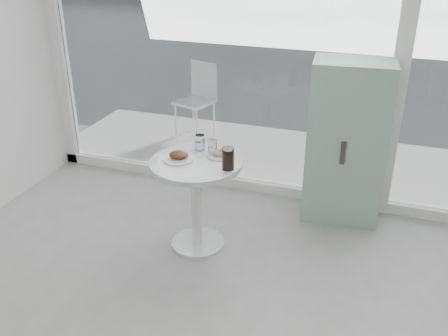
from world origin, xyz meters
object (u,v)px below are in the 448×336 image
at_px(water_tumbler_b, 213,148).
at_px(main_table, 196,186).
at_px(patio_chair, 198,95).
at_px(cola_glass, 228,159).
at_px(plate_fritter, 179,156).
at_px(mint_cabinet, 346,143).
at_px(water_tumbler_a, 200,143).
at_px(plate_donut, 220,154).

bearing_deg(water_tumbler_b, main_table, -116.66).
relative_size(patio_chair, cola_glass, 5.21).
xyz_separation_m(water_tumbler_b, cola_glass, (0.20, -0.21, 0.03)).
height_order(plate_fritter, cola_glass, cola_glass).
relative_size(mint_cabinet, plate_fritter, 5.92).
bearing_deg(cola_glass, water_tumbler_a, 141.05).
bearing_deg(water_tumbler_b, patio_chair, 114.81).
distance_m(main_table, plate_donut, 0.32).
distance_m(main_table, mint_cabinet, 1.38).
xyz_separation_m(patio_chair, plate_donut, (0.99, -2.01, 0.23)).
bearing_deg(plate_donut, cola_glass, -56.55).
height_order(mint_cabinet, cola_glass, mint_cabinet).
xyz_separation_m(mint_cabinet, patio_chair, (-1.89, 1.28, -0.15)).
bearing_deg(water_tumbler_b, water_tumbler_a, 157.28).
xyz_separation_m(water_tumbler_a, water_tumbler_b, (0.13, -0.05, -0.00)).
bearing_deg(patio_chair, cola_glass, -44.94).
distance_m(plate_donut, water_tumbler_b, 0.08).
relative_size(patio_chair, water_tumbler_b, 7.66).
distance_m(plate_fritter, water_tumbler_a, 0.25).
height_order(plate_donut, water_tumbler_b, water_tumbler_b).
distance_m(water_tumbler_a, water_tumbler_b, 0.14).
bearing_deg(water_tumbler_a, plate_fritter, -109.83).
bearing_deg(water_tumbler_a, water_tumbler_b, -22.72).
bearing_deg(water_tumbler_b, plate_fritter, -140.13).
bearing_deg(mint_cabinet, water_tumbler_a, -154.05).
relative_size(plate_donut, water_tumbler_b, 1.78).
bearing_deg(cola_glass, water_tumbler_b, 133.27).
height_order(mint_cabinet, plate_fritter, mint_cabinet).
distance_m(main_table, plate_fritter, 0.28).
height_order(water_tumbler_a, water_tumbler_b, water_tumbler_a).
height_order(mint_cabinet, water_tumbler_a, mint_cabinet).
relative_size(mint_cabinet, water_tumbler_b, 12.11).
bearing_deg(mint_cabinet, main_table, -145.22).
bearing_deg(water_tumbler_a, patio_chair, 112.21).
bearing_deg(patio_chair, water_tumbler_a, -49.67).
relative_size(mint_cabinet, plate_donut, 6.82).
xyz_separation_m(plate_fritter, water_tumbler_a, (0.08, 0.23, 0.03)).
xyz_separation_m(patio_chair, cola_glass, (1.12, -2.21, 0.29)).
distance_m(plate_fritter, water_tumbler_b, 0.28).
bearing_deg(water_tumbler_b, plate_donut, -10.21).
height_order(water_tumbler_b, cola_glass, cola_glass).
height_order(patio_chair, water_tumbler_a, patio_chair).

